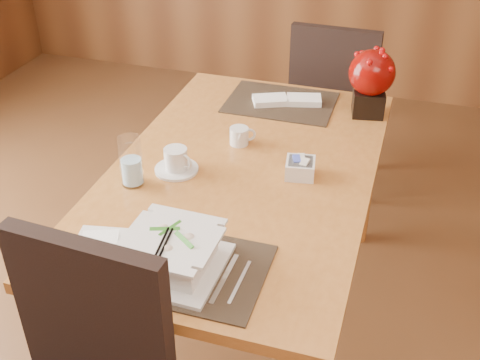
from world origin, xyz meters
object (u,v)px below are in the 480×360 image
(water_glass, at_px, (131,161))
(sugar_caddy, at_px, (300,168))
(creamer_jug, at_px, (239,136))
(berry_decor, at_px, (371,79))
(far_chair, at_px, (334,100))
(dining_table, at_px, (243,191))
(soup_setting, at_px, (172,253))
(coffee_cup, at_px, (176,161))
(bread_plate, at_px, (101,245))

(water_glass, bearing_deg, sugar_caddy, 22.30)
(water_glass, bearing_deg, creamer_jug, 54.50)
(water_glass, xyz_separation_m, sugar_caddy, (0.53, 0.22, -0.06))
(berry_decor, bearing_deg, far_chair, 111.01)
(dining_table, xyz_separation_m, sugar_caddy, (0.20, 0.01, 0.13))
(soup_setting, bearing_deg, dining_table, 88.40)
(dining_table, distance_m, sugar_caddy, 0.24)
(dining_table, height_order, creamer_jug, creamer_jug)
(soup_setting, relative_size, sugar_caddy, 2.87)
(coffee_cup, bearing_deg, sugar_caddy, 12.92)
(dining_table, height_order, coffee_cup, coffee_cup)
(berry_decor, xyz_separation_m, far_chair, (-0.21, 0.54, -0.37))
(coffee_cup, height_order, creamer_jug, coffee_cup)
(dining_table, bearing_deg, creamer_jug, 111.68)
(creamer_jug, height_order, sugar_caddy, creamer_jug)
(creamer_jug, relative_size, berry_decor, 0.33)
(coffee_cup, height_order, bread_plate, coffee_cup)
(dining_table, bearing_deg, water_glass, -148.27)
(sugar_caddy, bearing_deg, dining_table, -175.86)
(berry_decor, xyz_separation_m, bread_plate, (-0.63, -1.09, -0.15))
(water_glass, height_order, far_chair, far_chair)
(sugar_caddy, bearing_deg, soup_setting, -112.00)
(coffee_cup, bearing_deg, water_glass, -132.01)
(water_glass, xyz_separation_m, creamer_jug, (0.26, 0.37, -0.06))
(berry_decor, bearing_deg, soup_setting, -109.40)
(coffee_cup, bearing_deg, dining_table, 20.52)
(dining_table, bearing_deg, far_chair, 82.04)
(soup_setting, distance_m, berry_decor, 1.19)
(sugar_caddy, xyz_separation_m, berry_decor, (0.16, 0.54, 0.13))
(soup_setting, bearing_deg, berry_decor, 72.20)
(sugar_caddy, distance_m, bread_plate, 0.72)
(soup_setting, height_order, water_glass, water_glass)
(dining_table, height_order, bread_plate, bread_plate)
(berry_decor, bearing_deg, water_glass, -132.20)
(bread_plate, relative_size, far_chair, 0.17)
(soup_setting, height_order, bread_plate, soup_setting)
(dining_table, relative_size, bread_plate, 9.45)
(creamer_jug, distance_m, sugar_caddy, 0.31)
(water_glass, relative_size, berry_decor, 0.65)
(creamer_jug, xyz_separation_m, bread_plate, (-0.21, -0.70, -0.03))
(water_glass, relative_size, far_chair, 0.19)
(dining_table, bearing_deg, soup_setting, -93.20)
(soup_setting, xyz_separation_m, berry_decor, (0.39, 1.12, 0.10))
(water_glass, distance_m, far_chair, 1.42)
(coffee_cup, bearing_deg, far_chair, 72.54)
(creamer_jug, distance_m, bread_plate, 0.73)
(creamer_jug, height_order, bread_plate, creamer_jug)
(water_glass, height_order, berry_decor, berry_decor)
(coffee_cup, relative_size, berry_decor, 0.56)
(sugar_caddy, xyz_separation_m, far_chair, (-0.05, 1.09, -0.24))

